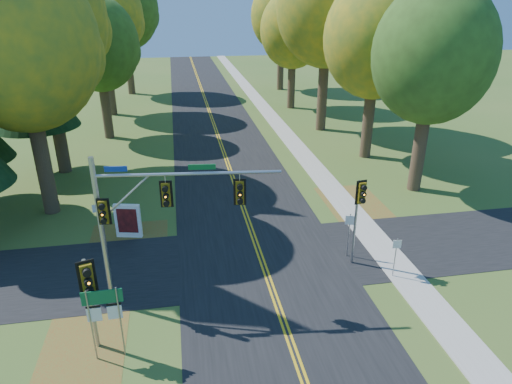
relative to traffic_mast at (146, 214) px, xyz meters
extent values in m
plane|color=#385A20|center=(4.99, 0.62, -4.15)|extent=(160.00, 160.00, 0.00)
cube|color=black|center=(4.99, 0.62, -4.14)|extent=(8.00, 160.00, 0.02)
cube|color=black|center=(4.99, 2.62, -4.14)|extent=(60.00, 6.00, 0.02)
cube|color=gold|center=(4.89, 0.62, -4.13)|extent=(0.10, 160.00, 0.01)
cube|color=gold|center=(5.09, 0.62, -4.13)|extent=(0.10, 160.00, 0.01)
cube|color=#9E998E|center=(11.19, 0.62, -4.12)|extent=(1.60, 160.00, 0.06)
cube|color=brown|center=(-1.51, 4.62, -4.15)|extent=(4.00, 6.00, 0.00)
cube|color=brown|center=(11.79, 6.62, -4.15)|extent=(3.50, 8.00, 0.00)
cube|color=brown|center=(-2.51, -2.38, -4.15)|extent=(3.00, 5.00, 0.00)
cylinder|color=#38281C|center=(-6.21, 9.92, -0.78)|extent=(0.86, 0.86, 6.75)
ellipsoid|color=#B69218|center=(-6.21, 9.92, 5.40)|extent=(8.00, 8.00, 9.20)
sphere|color=#B69218|center=(-4.61, 11.12, 4.60)|extent=(4.80, 4.80, 4.80)
cylinder|color=#38281C|center=(16.49, 9.32, -1.12)|extent=(0.83, 0.83, 6.08)
ellipsoid|color=#3A6B21|center=(16.49, 9.32, 4.44)|extent=(7.20, 7.20, 8.28)
sphere|color=#3A6B21|center=(17.93, 10.40, 3.72)|extent=(4.32, 4.32, 4.32)
sphere|color=#3A6B21|center=(15.23, 8.60, 5.16)|extent=(3.96, 3.96, 3.96)
cylinder|color=#38281C|center=(-6.81, 16.82, -0.44)|extent=(0.89, 0.89, 7.42)
ellipsoid|color=#B69218|center=(-6.81, 16.82, 6.28)|extent=(8.60, 8.60, 9.89)
sphere|color=#B69218|center=(-5.09, 18.11, 5.42)|extent=(5.16, 5.16, 5.16)
sphere|color=#B69218|center=(-8.32, 15.96, 7.14)|extent=(4.73, 4.73, 4.73)
cylinder|color=#38281C|center=(15.89, 16.12, -1.00)|extent=(0.84, 0.84, 6.30)
ellipsoid|color=#B69218|center=(15.89, 16.12, 4.81)|extent=(7.60, 7.60, 8.74)
sphere|color=#B69218|center=(17.41, 17.26, 4.05)|extent=(4.56, 4.56, 4.56)
sphere|color=#B69218|center=(14.56, 15.36, 5.57)|extent=(4.18, 4.18, 4.18)
cylinder|color=#38281C|center=(-4.61, 25.02, -1.34)|extent=(0.81, 0.81, 5.62)
ellipsoid|color=#3A6B21|center=(-4.61, 25.02, 3.85)|extent=(6.80, 6.80, 7.82)
sphere|color=#3A6B21|center=(-3.25, 26.04, 3.17)|extent=(4.08, 4.08, 4.08)
sphere|color=#3A6B21|center=(-5.80, 24.34, 4.53)|extent=(3.74, 3.74, 3.74)
cylinder|color=#38281C|center=(14.79, 24.22, -0.33)|extent=(0.90, 0.90, 7.65)
ellipsoid|color=#B69218|center=(14.79, 24.22, 6.58)|extent=(8.80, 8.80, 10.12)
sphere|color=#B69218|center=(16.55, 25.54, 5.70)|extent=(5.28, 5.28, 5.28)
cylinder|color=#38281C|center=(-5.21, 33.72, -0.67)|extent=(0.87, 0.87, 6.98)
ellipsoid|color=#B69218|center=(-5.21, 33.72, 5.69)|extent=(8.20, 8.20, 9.43)
sphere|color=#B69218|center=(-3.57, 34.95, 4.87)|extent=(4.92, 4.92, 4.92)
sphere|color=#B69218|center=(-6.65, 32.90, 6.51)|extent=(4.51, 4.51, 4.51)
cylinder|color=#38281C|center=(14.19, 33.42, -1.23)|extent=(0.82, 0.82, 5.85)
ellipsoid|color=#B69218|center=(14.19, 33.42, 4.15)|extent=(7.00, 7.00, 8.05)
sphere|color=#B69218|center=(15.59, 34.47, 3.45)|extent=(4.20, 4.20, 4.20)
sphere|color=#B69218|center=(12.96, 32.72, 4.85)|extent=(3.85, 3.85, 3.85)
cylinder|color=#38281C|center=(-4.01, 44.62, -0.55)|extent=(0.88, 0.88, 7.20)
ellipsoid|color=#3A6B21|center=(-4.01, 44.62, 5.99)|extent=(8.40, 8.40, 9.66)
sphere|color=#3A6B21|center=(-2.33, 45.88, 5.15)|extent=(5.04, 5.04, 5.04)
sphere|color=#3A6B21|center=(-5.48, 43.78, 6.83)|extent=(4.62, 4.62, 4.62)
cylinder|color=#38281C|center=(15.39, 44.12, -0.89)|extent=(0.85, 0.85, 6.53)
ellipsoid|color=#B69218|center=(15.39, 44.12, 5.10)|extent=(7.80, 7.80, 8.97)
sphere|color=#B69218|center=(16.95, 45.29, 4.32)|extent=(4.68, 4.68, 4.68)
sphere|color=#B69218|center=(14.02, 43.34, 5.88)|extent=(4.29, 4.29, 4.29)
cylinder|color=#38281C|center=(-8.01, 16.62, -2.44)|extent=(0.50, 0.50, 3.42)
cone|color=black|center=(-8.01, 16.62, 1.99)|extent=(5.60, 5.60, 5.45)
cone|color=black|center=(-8.01, 16.62, 5.89)|extent=(4.57, 4.57, 5.45)
cylinder|color=#9C9EA4|center=(-1.74, 0.23, -0.92)|extent=(0.20, 0.20, 6.46)
cylinder|color=#9C9EA4|center=(-1.74, 0.23, -4.02)|extent=(0.41, 0.41, 0.28)
cylinder|color=#9C9EA4|center=(1.70, -0.14, 1.57)|extent=(6.89, 0.88, 0.13)
cylinder|color=#9C9EA4|center=(-0.73, 0.12, 0.64)|extent=(2.08, 0.31, 1.91)
cylinder|color=#9C9EA4|center=(0.83, -0.05, 1.40)|extent=(0.04, 0.04, 0.33)
cube|color=#72590C|center=(0.83, -0.05, 0.77)|extent=(0.34, 0.31, 0.92)
cube|color=black|center=(0.83, -0.05, 0.77)|extent=(0.48, 0.08, 1.09)
sphere|color=orange|center=(0.81, -0.26, 0.77)|extent=(0.17, 0.17, 0.17)
cylinder|color=black|center=(0.81, -0.26, 1.07)|extent=(0.24, 0.17, 0.22)
cylinder|color=black|center=(0.81, -0.26, 0.77)|extent=(0.24, 0.17, 0.22)
cylinder|color=black|center=(0.81, -0.26, 0.48)|extent=(0.24, 0.17, 0.22)
cylinder|color=#9C9EA4|center=(3.58, -0.35, 1.40)|extent=(0.04, 0.04, 0.33)
cube|color=#72590C|center=(3.58, -0.35, 0.77)|extent=(0.34, 0.31, 0.92)
cube|color=black|center=(3.58, -0.35, 0.77)|extent=(0.48, 0.08, 1.09)
sphere|color=orange|center=(3.56, -0.56, 0.77)|extent=(0.17, 0.17, 0.17)
cylinder|color=black|center=(3.56, -0.56, 1.07)|extent=(0.24, 0.17, 0.22)
cylinder|color=black|center=(3.56, -0.56, 0.77)|extent=(0.24, 0.17, 0.22)
cylinder|color=black|center=(3.56, -0.56, 0.48)|extent=(0.24, 0.17, 0.22)
cube|color=#72590C|center=(-1.53, 0.07, 0.18)|extent=(0.34, 0.31, 0.92)
cube|color=black|center=(-1.53, 0.07, 0.18)|extent=(0.48, 0.08, 1.09)
sphere|color=orange|center=(-1.55, -0.14, 0.18)|extent=(0.17, 0.17, 0.17)
cylinder|color=black|center=(-1.55, -0.14, 0.48)|extent=(0.24, 0.17, 0.22)
cylinder|color=black|center=(-1.55, -0.14, 0.18)|extent=(0.24, 0.17, 0.22)
cylinder|color=black|center=(-1.55, -0.14, -0.11)|extent=(0.24, 0.17, 0.22)
cube|color=navy|center=(-0.91, 0.14, 1.83)|extent=(0.83, 0.13, 0.20)
cube|color=#0C5926|center=(2.20, -0.20, 1.83)|extent=(1.01, 0.15, 0.20)
cylinder|color=gray|center=(9.19, 1.50, -2.02)|extent=(0.12, 0.12, 4.27)
cube|color=#72590C|center=(9.22, 1.29, -0.37)|extent=(0.37, 0.33, 0.97)
cube|color=black|center=(9.22, 1.29, -0.37)|extent=(0.50, 0.10, 1.14)
sphere|color=orange|center=(9.25, 1.07, -0.37)|extent=(0.17, 0.17, 0.17)
cylinder|color=black|center=(9.25, 1.07, -0.06)|extent=(0.25, 0.19, 0.23)
cylinder|color=black|center=(9.25, 1.07, -0.37)|extent=(0.25, 0.19, 0.23)
cylinder|color=black|center=(9.25, 1.07, -0.68)|extent=(0.25, 0.19, 0.23)
cylinder|color=#95979D|center=(-2.00, -2.21, -2.32)|extent=(0.14, 0.14, 3.68)
cube|color=#72590C|center=(-1.93, -2.45, -1.05)|extent=(0.48, 0.45, 1.15)
cube|color=black|center=(-1.93, -2.45, -1.05)|extent=(0.58, 0.21, 1.36)
sphere|color=orange|center=(-1.85, -2.70, -1.05)|extent=(0.21, 0.21, 0.21)
cylinder|color=black|center=(-1.85, -2.70, -0.68)|extent=(0.32, 0.26, 0.28)
cylinder|color=black|center=(-1.85, -2.70, -1.05)|extent=(0.32, 0.26, 0.28)
cylinder|color=black|center=(-1.85, -2.70, -1.42)|extent=(0.32, 0.26, 0.28)
cylinder|color=gray|center=(-1.95, -2.89, -2.71)|extent=(0.06, 0.06, 2.89)
cylinder|color=gray|center=(-0.99, -2.86, -2.71)|extent=(0.06, 0.06, 2.89)
cube|color=#0C572F|center=(-1.47, -2.85, -1.60)|extent=(1.35, 0.08, 0.53)
cube|color=silver|center=(-1.47, -2.85, -1.60)|extent=(1.16, 0.04, 0.08)
cube|color=silver|center=(-1.81, -2.86, -2.27)|extent=(0.48, 0.05, 0.53)
cube|color=black|center=(-1.81, -2.86, -1.96)|extent=(0.48, 0.02, 0.10)
cube|color=silver|center=(-1.13, -2.84, -2.27)|extent=(0.48, 0.05, 0.53)
cube|color=black|center=(-1.13, -2.84, -1.96)|extent=(0.48, 0.02, 0.10)
cube|color=white|center=(-1.47, 5.98, -3.21)|extent=(1.37, 0.49, 1.89)
cube|color=maroon|center=(-1.50, 5.88, -3.16)|extent=(1.03, 0.26, 1.36)
cube|color=white|center=(-1.98, 6.10, -4.00)|extent=(0.10, 0.10, 0.31)
cube|color=white|center=(-0.96, 5.86, -4.00)|extent=(0.10, 0.10, 0.31)
cylinder|color=gray|center=(9.19, 2.12, -3.00)|extent=(0.05, 0.05, 2.30)
cube|color=silver|center=(9.18, 2.10, -2.17)|extent=(0.42, 0.18, 0.47)
cylinder|color=gray|center=(10.60, 0.05, -3.16)|extent=(0.05, 0.05, 1.99)
cube|color=silver|center=(10.60, 0.03, -2.44)|extent=(0.38, 0.07, 0.41)
cylinder|color=gray|center=(-2.97, 6.02, -3.12)|extent=(0.05, 0.05, 2.07)
cube|color=silver|center=(-2.97, 6.00, -2.36)|extent=(0.38, 0.15, 0.42)
camera|label=1|loc=(1.41, -16.10, 7.72)|focal=32.00mm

